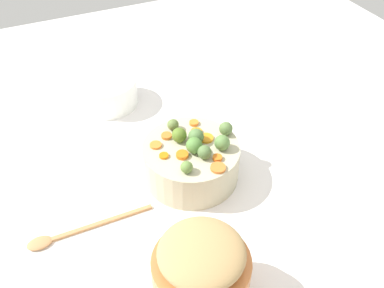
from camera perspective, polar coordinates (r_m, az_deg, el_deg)
name	(u,v)px	position (r m, az deg, el deg)	size (l,w,h in m)	color
tabletop	(197,187)	(1.21, 0.66, -5.65)	(2.40, 2.40, 0.02)	white
serving_bowl_carrots	(192,161)	(1.19, 0.00, -2.28)	(0.26, 0.26, 0.11)	#BBB493
metal_pot	(201,280)	(0.94, 1.18, -17.37)	(0.20, 0.20, 0.14)	#C8743B
stuffing_mound	(202,253)	(0.86, 1.26, -14.05)	(0.17, 0.17, 0.05)	tan
carrot_slice_0	(164,156)	(1.13, -3.70, -1.54)	(0.02, 0.02, 0.01)	orange
carrot_slice_1	(217,158)	(1.12, 3.34, -1.82)	(0.03, 0.03, 0.01)	orange
carrot_slice_2	(194,123)	(1.23, 0.25, 2.78)	(0.03, 0.03, 0.01)	orange
carrot_slice_3	(166,136)	(1.19, -3.36, 1.07)	(0.03, 0.03, 0.01)	orange
carrot_slice_4	(156,145)	(1.16, -4.78, -0.15)	(0.03, 0.03, 0.01)	orange
carrot_slice_5	(182,155)	(1.13, -1.29, -1.44)	(0.03, 0.03, 0.01)	orange
carrot_slice_6	(196,132)	(1.20, 0.58, 1.62)	(0.03, 0.03, 0.01)	orange
carrot_slice_7	(206,138)	(1.18, 1.88, 0.78)	(0.04, 0.04, 0.01)	orange
carrot_slice_8	(218,168)	(1.09, 3.43, -3.13)	(0.04, 0.04, 0.01)	orange
brussels_sprout_0	(195,145)	(1.13, 0.41, -0.15)	(0.04, 0.04, 0.04)	#508038
brussels_sprout_1	(179,135)	(1.16, -1.68, 1.18)	(0.04, 0.04, 0.04)	#557324
brussels_sprout_2	(173,125)	(1.20, -2.51, 2.55)	(0.03, 0.03, 0.03)	#5E743A
brussels_sprout_3	(196,136)	(1.16, 0.53, 1.03)	(0.04, 0.04, 0.04)	#52773F
brussels_sprout_4	(222,142)	(1.14, 3.89, 0.27)	(0.04, 0.04, 0.04)	#598040
brussels_sprout_5	(187,167)	(1.08, -0.71, -3.05)	(0.03, 0.03, 0.03)	olive
brussels_sprout_6	(204,152)	(1.11, 1.64, -1.08)	(0.04, 0.04, 0.04)	#53733D
brussels_sprout_7	(226,129)	(1.19, 4.46, 2.03)	(0.04, 0.04, 0.04)	#58753D
wooden_spoon	(68,234)	(1.13, -15.88, -11.24)	(0.04, 0.32, 0.01)	tan
casserole_dish	(107,91)	(1.49, -11.08, 6.77)	(0.20, 0.20, 0.09)	white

